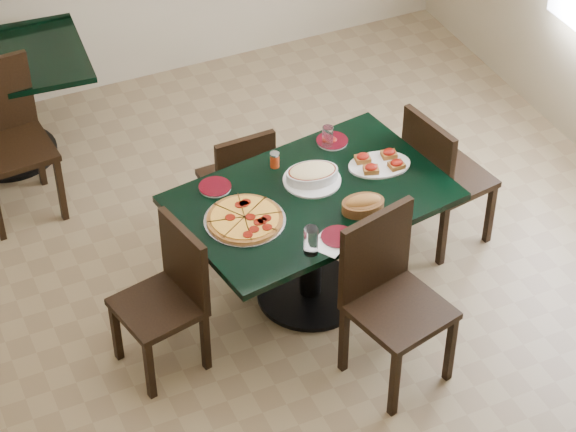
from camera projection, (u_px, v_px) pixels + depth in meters
name	position (u px, v px, depth m)	size (l,w,h in m)	color
floor	(287.00, 315.00, 6.46)	(5.50, 5.50, 0.00)	olive
main_table	(311.00, 220.00, 6.23)	(1.59, 1.16, 0.75)	black
chair_far	(240.00, 179.00, 6.72)	(0.39, 0.39, 0.80)	black
chair_near	(389.00, 289.00, 5.81)	(0.56, 0.56, 0.99)	black
chair_right	(440.00, 173.00, 6.63)	(0.50, 0.50, 0.93)	black
chair_left	(170.00, 291.00, 5.90)	(0.49, 0.49, 0.88)	black
back_chair_near	(5.00, 130.00, 6.89)	(0.50, 0.50, 1.00)	black
pepperoni_pizza	(245.00, 219.00, 5.92)	(0.44, 0.44, 0.04)	silver
lasagna_casserole	(312.00, 174.00, 6.17)	(0.32, 0.32, 0.09)	silver
bread_basket	(363.00, 204.00, 5.98)	(0.25, 0.19, 0.10)	brown
bruschetta_platter	(379.00, 163.00, 6.29)	(0.40, 0.31, 0.05)	silver
side_plate_near	(338.00, 237.00, 5.83)	(0.18, 0.18, 0.02)	silver
side_plate_far_r	(332.00, 141.00, 6.48)	(0.18, 0.18, 0.03)	silver
side_plate_far_l	(215.00, 187.00, 6.15)	(0.18, 0.18, 0.02)	silver
napkin_setting	(329.00, 244.00, 5.79)	(0.23, 0.23, 0.01)	white
water_glass_a	(328.00, 137.00, 6.41)	(0.06, 0.06, 0.14)	white
water_glass_b	(311.00, 241.00, 5.69)	(0.07, 0.07, 0.16)	white
pepper_shaker	(275.00, 160.00, 6.28)	(0.05, 0.05, 0.09)	#B63B13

